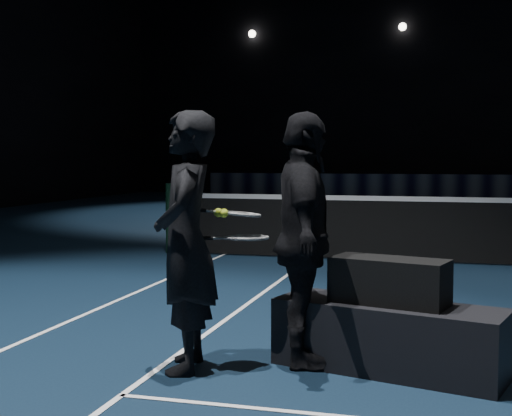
{
  "coord_description": "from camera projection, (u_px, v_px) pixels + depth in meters",
  "views": [
    {
      "loc": [
        -2.11,
        -10.46,
        1.52
      ],
      "look_at": [
        -3.44,
        -5.61,
        1.16
      ],
      "focal_mm": 50.0,
      "sensor_mm": 36.0,
      "label": 1
    }
  ],
  "objects": [
    {
      "name": "racket_bag",
      "position": [
        390.0,
        281.0,
        5.03
      ],
      "size": [
        0.87,
        0.54,
        0.32
      ],
      "primitive_type": "cube",
      "rotation": [
        0.0,
        0.0,
        -0.26
      ],
      "color": "black",
      "rests_on": "player_bench"
    },
    {
      "name": "player_b",
      "position": [
        304.0,
        240.0,
        5.14
      ],
      "size": [
        0.72,
        1.16,
        1.85
      ],
      "primitive_type": "imported",
      "rotation": [
        0.0,
        0.0,
        1.83
      ],
      "color": "black",
      "rests_on": "floor"
    },
    {
      "name": "racket_upper",
      "position": [
        241.0,
        214.0,
        5.12
      ],
      "size": [
        0.71,
        0.5,
        0.1
      ],
      "primitive_type": null,
      "rotation": [
        0.0,
        0.1,
        0.45
      ],
      "color": "black",
      "rests_on": "player_b"
    },
    {
      "name": "player_a",
      "position": [
        186.0,
        241.0,
        5.04
      ],
      "size": [
        0.59,
        0.76,
        1.85
      ],
      "primitive_type": "imported",
      "rotation": [
        0.0,
        0.0,
        -1.33
      ],
      "color": "black",
      "rests_on": "floor"
    },
    {
      "name": "racket_lower",
      "position": [
        249.0,
        238.0,
        5.09
      ],
      "size": [
        0.71,
        0.46,
        0.03
      ],
      "primitive_type": null,
      "rotation": [
        0.0,
        0.0,
        0.38
      ],
      "color": "black",
      "rests_on": "player_a"
    },
    {
      "name": "net_post_left",
      "position": [
        169.0,
        218.0,
        11.26
      ],
      "size": [
        0.1,
        0.1,
        1.1
      ],
      "primitive_type": "cylinder",
      "color": "black",
      "rests_on": "floor"
    },
    {
      "name": "player_bench",
      "position": [
        389.0,
        337.0,
        5.05
      ],
      "size": [
        1.7,
        0.94,
        0.49
      ],
      "primitive_type": "cube",
      "rotation": [
        0.0,
        0.0,
        -0.26
      ],
      "color": "black",
      "rests_on": "floor"
    },
    {
      "name": "wall_back",
      "position": [
        511.0,
        63.0,
        26.57
      ],
      "size": [
        30.0,
        0.0,
        30.0
      ],
      "primitive_type": "plane",
      "rotation": [
        1.57,
        0.0,
        0.0
      ],
      "color": "black",
      "rests_on": "ground"
    },
    {
      "name": "bag_signature",
      "position": [
        387.0,
        285.0,
        4.86
      ],
      "size": [
        0.37,
        0.1,
        0.11
      ],
      "primitive_type": "cube",
      "rotation": [
        0.0,
        0.0,
        -0.26
      ],
      "color": "white",
      "rests_on": "racket_bag"
    },
    {
      "name": "tennis_balls",
      "position": [
        221.0,
        211.0,
        5.06
      ],
      "size": [
        0.12,
        0.1,
        0.12
      ],
      "primitive_type": null,
      "color": "yellow",
      "rests_on": "racket_upper"
    }
  ]
}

